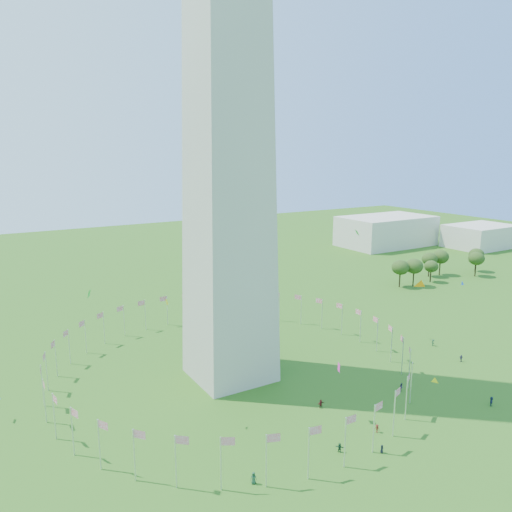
# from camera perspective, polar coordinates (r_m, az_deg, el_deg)

# --- Properties ---
(ground) EXTENTS (600.00, 600.00, 0.00)m
(ground) POSITION_cam_1_polar(r_m,az_deg,el_deg) (84.86, 14.91, -25.61)
(ground) COLOR #255413
(ground) RESTS_ON ground
(flag_ring) EXTENTS (80.24, 80.24, 9.00)m
(flag_ring) POSITION_cam_1_polar(r_m,az_deg,el_deg) (117.50, -2.97, -11.48)
(flag_ring) COLOR silver
(flag_ring) RESTS_ON ground
(gov_building_east_a) EXTENTS (50.00, 30.00, 16.00)m
(gov_building_east_a) POSITION_cam_1_polar(r_m,az_deg,el_deg) (283.05, 14.64, 2.79)
(gov_building_east_a) COLOR beige
(gov_building_east_a) RESTS_ON ground
(gov_building_east_b) EXTENTS (35.00, 25.00, 12.00)m
(gov_building_east_b) POSITION_cam_1_polar(r_m,az_deg,el_deg) (295.09, 24.27, 2.09)
(gov_building_east_b) COLOR beige
(gov_building_east_b) RESTS_ON ground
(crowd) EXTENTS (81.99, 67.00, 2.04)m
(crowd) POSITION_cam_1_polar(r_m,az_deg,el_deg) (95.69, 17.88, -20.40)
(crowd) COLOR #1E2348
(crowd) RESTS_ON ground
(kites_aloft) EXTENTS (97.36, 56.74, 35.25)m
(kites_aloft) POSITION_cam_1_polar(r_m,az_deg,el_deg) (99.13, 8.62, -6.23)
(kites_aloft) COLOR orange
(kites_aloft) RESTS_ON ground
(tree_line_east) EXTENTS (53.63, 15.86, 10.55)m
(tree_line_east) POSITION_cam_1_polar(r_m,az_deg,el_deg) (214.87, 20.12, -1.19)
(tree_line_east) COLOR #34541C
(tree_line_east) RESTS_ON ground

